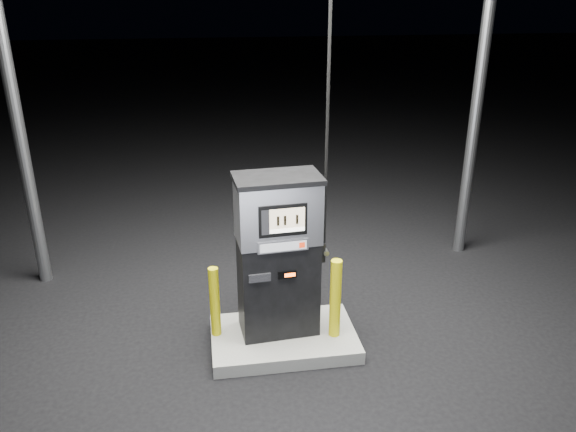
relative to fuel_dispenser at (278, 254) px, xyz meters
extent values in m
plane|color=black|center=(0.04, -0.10, -1.08)|extent=(80.00, 80.00, 0.00)
cube|color=slate|center=(0.04, -0.10, -1.01)|extent=(1.60, 1.00, 0.15)
cylinder|color=gray|center=(-2.96, 1.90, 1.17)|extent=(0.16, 0.16, 4.50)
cylinder|color=gray|center=(3.04, 1.90, 1.17)|extent=(0.16, 0.16, 4.50)
cube|color=black|center=(0.00, 0.00, -0.38)|extent=(0.87, 0.54, 1.10)
cube|color=#BBBBC3|center=(0.00, 0.00, 0.50)|extent=(0.89, 0.56, 0.66)
cube|color=black|center=(0.00, 0.00, 0.86)|extent=(0.93, 0.60, 0.05)
cube|color=black|center=(0.01, -0.25, 0.50)|extent=(0.49, 0.06, 0.33)
cube|color=tan|center=(0.05, -0.26, 0.52)|extent=(0.36, 0.03, 0.21)
cube|color=white|center=(0.05, -0.26, 0.39)|extent=(0.36, 0.03, 0.04)
cube|color=#BBBBC3|center=(0.01, -0.25, 0.21)|extent=(0.53, 0.06, 0.12)
cube|color=#989A9F|center=(0.02, -0.27, 0.21)|extent=(0.48, 0.04, 0.09)
cube|color=red|center=(0.21, -0.25, 0.21)|extent=(0.06, 0.01, 0.06)
cube|color=black|center=(0.06, -0.25, -0.12)|extent=(0.19, 0.03, 0.08)
cube|color=#FF4B0C|center=(0.09, -0.26, -0.12)|extent=(0.11, 0.01, 0.04)
cube|color=black|center=(-0.23, -0.27, -0.12)|extent=(0.23, 0.04, 0.09)
cube|color=black|center=(0.46, 0.04, -0.01)|extent=(0.10, 0.16, 0.22)
cylinder|color=gray|center=(0.51, 0.04, -0.01)|extent=(0.08, 0.20, 0.06)
cylinder|color=black|center=(0.49, -0.01, 1.46)|extent=(0.03, 0.03, 2.73)
cylinder|color=#D1C70B|center=(-0.70, 0.00, -0.52)|extent=(0.14, 0.14, 0.82)
cylinder|color=#D1C70B|center=(0.59, -0.21, -0.47)|extent=(0.15, 0.15, 0.92)
camera|label=1|loc=(-0.73, -5.32, 2.66)|focal=35.00mm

